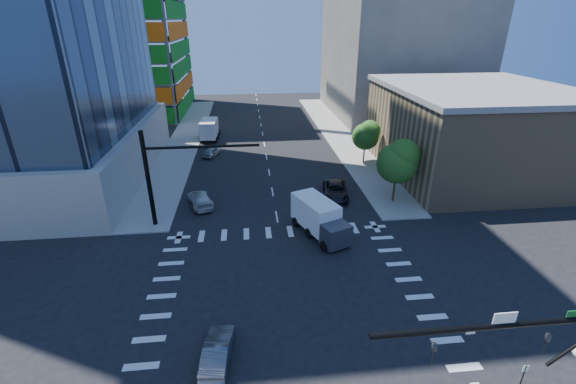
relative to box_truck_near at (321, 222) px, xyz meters
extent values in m
plane|color=black|center=(-3.64, -8.02, -1.39)|extent=(160.00, 160.00, 0.00)
cube|color=silver|center=(-3.64, -8.02, -1.38)|extent=(20.00, 20.00, 0.01)
cube|color=gray|center=(8.86, 31.98, -1.31)|extent=(5.00, 60.00, 0.15)
cube|color=gray|center=(-16.14, 31.98, -1.31)|extent=(5.00, 60.00, 0.15)
cube|color=#A49F93|center=(-33.64, 16.98, 1.61)|extent=(30.00, 30.00, 6.00)
cube|color=#937955|center=(21.36, 13.98, 3.61)|extent=(20.00, 22.00, 10.00)
cube|color=gray|center=(21.36, 13.98, 8.91)|extent=(20.50, 22.50, 0.60)
cube|color=#645E5A|center=(23.36, 46.98, 12.61)|extent=(24.00, 30.00, 28.00)
cylinder|color=black|center=(2.86, -19.52, 6.16)|extent=(10.00, 0.24, 0.24)
imported|color=black|center=(4.86, -19.52, 5.06)|extent=(0.16, 0.20, 1.00)
imported|color=black|center=(0.36, -19.52, 5.06)|extent=(0.16, 0.20, 1.00)
cube|color=white|center=(2.86, -19.52, 6.51)|extent=(0.90, 0.04, 0.50)
cylinder|color=black|center=(-15.14, 3.48, 3.26)|extent=(0.40, 0.40, 9.00)
cylinder|color=black|center=(-10.14, 3.48, 6.16)|extent=(10.00, 0.24, 0.24)
imported|color=black|center=(-9.14, 3.48, 5.06)|extent=(0.16, 0.20, 1.00)
cylinder|color=#382316|center=(8.86, 5.98, -0.10)|extent=(0.20, 0.20, 2.27)
sphere|color=#134814|center=(8.86, 5.98, 2.99)|extent=(4.16, 4.16, 4.16)
sphere|color=#477A28|center=(9.26, 5.68, 3.96)|extent=(3.25, 3.25, 3.25)
cylinder|color=#382316|center=(9.16, 17.98, -0.28)|extent=(0.20, 0.20, 1.92)
sphere|color=#134814|center=(9.16, 17.98, 2.34)|extent=(3.52, 3.52, 3.52)
sphere|color=#477A28|center=(9.56, 17.68, 3.16)|extent=(2.75, 2.75, 2.75)
cylinder|color=black|center=(7.06, -17.02, -0.29)|extent=(0.06, 0.06, 2.20)
cube|color=silver|center=(7.06, -17.02, 0.61)|extent=(0.30, 0.03, 0.40)
imported|color=black|center=(3.08, 7.88, -0.62)|extent=(3.39, 5.87, 1.54)
imported|color=silver|center=(-11.33, 7.39, -0.67)|extent=(3.42, 5.34, 1.44)
imported|color=#A4A7AC|center=(-11.24, 23.24, -0.74)|extent=(2.87, 4.11, 1.30)
imported|color=#54555A|center=(-8.35, -12.99, -0.72)|extent=(1.86, 4.22, 1.35)
cube|color=white|center=(0.00, 0.00, 0.47)|extent=(4.05, 5.43, 2.55)
cube|color=#3C3B42|center=(0.00, 0.00, -0.16)|extent=(2.76, 2.49, 1.86)
cube|color=silver|center=(-12.14, 32.28, 0.50)|extent=(2.62, 5.08, 2.59)
cube|color=#3C3B42|center=(-12.14, 32.28, -0.15)|extent=(2.37, 1.90, 1.89)
camera|label=1|loc=(-6.10, -29.41, 16.41)|focal=24.00mm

